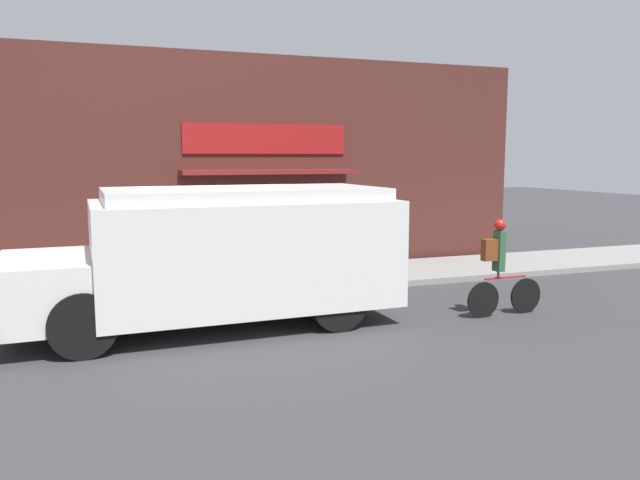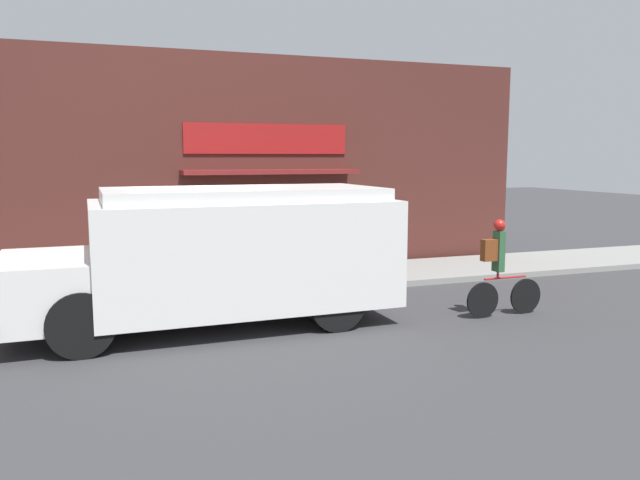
# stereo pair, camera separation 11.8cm
# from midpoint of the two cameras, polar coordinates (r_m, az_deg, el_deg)

# --- Properties ---
(ground_plane) EXTENTS (70.00, 70.00, 0.00)m
(ground_plane) POSITION_cam_midpoint_polar(r_m,az_deg,el_deg) (11.80, -10.33, -5.66)
(ground_plane) COLOR #38383A
(sidewalk) EXTENTS (28.00, 2.48, 0.13)m
(sidewalk) POSITION_cam_midpoint_polar(r_m,az_deg,el_deg) (12.98, -11.24, -4.19)
(sidewalk) COLOR gray
(sidewalk) RESTS_ON ground_plane
(storefront) EXTENTS (17.02, 0.89, 4.99)m
(storefront) POSITION_cam_midpoint_polar(r_m,az_deg,el_deg) (14.18, -12.17, 6.68)
(storefront) COLOR #4C231E
(storefront) RESTS_ON ground_plane
(school_bus) EXTENTS (6.03, 2.85, 2.19)m
(school_bus) POSITION_cam_midpoint_polar(r_m,az_deg,el_deg) (10.06, -8.62, -1.18)
(school_bus) COLOR white
(school_bus) RESTS_ON ground_plane
(cyclist) EXTENTS (1.48, 0.20, 1.65)m
(cyclist) POSITION_cam_midpoint_polar(r_m,az_deg,el_deg) (10.92, 16.40, -2.61)
(cyclist) COLOR black
(cyclist) RESTS_ON ground_plane
(trash_bin) EXTENTS (0.59, 0.59, 0.91)m
(trash_bin) POSITION_cam_midpoint_polar(r_m,az_deg,el_deg) (12.96, -12.22, -1.89)
(trash_bin) COLOR #38383D
(trash_bin) RESTS_ON sidewalk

